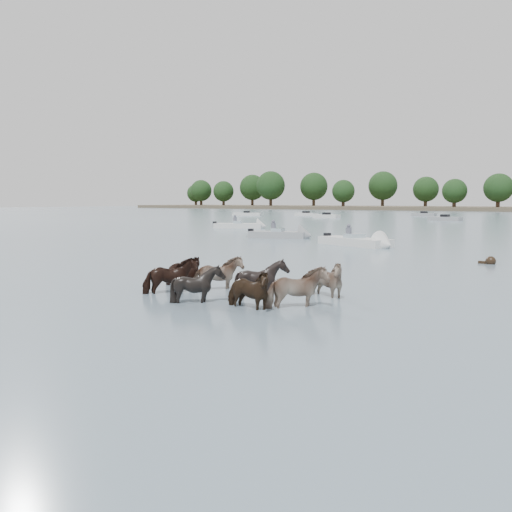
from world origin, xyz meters
The scene contains 8 objects.
ground centered at (0.00, 0.00, 0.00)m, with size 400.00×400.00×0.00m, color slate.
shoreline centered at (-70.00, 150.00, 0.50)m, with size 160.00×30.00×1.00m, color #4C4233.
pony_herd centered at (-0.15, 2.25, 0.40)m, with size 6.29×3.84×1.37m.
swimming_pony centered at (3.79, 15.19, 0.10)m, with size 0.72×0.44×0.44m.
motorboat_a centered at (-12.14, 24.00, 0.23)m, with size 4.90×2.99×1.92m.
motorboat_b centered at (-4.53, 20.51, 0.23)m, with size 5.59×3.33×1.92m.
motorboat_f centered at (-23.27, 33.86, 0.23)m, with size 5.35×3.85×1.92m.
treeline centered at (-71.53, 149.80, 6.76)m, with size 147.95×25.11×12.46m.
Camera 1 is at (9.22, -9.87, 2.74)m, focal length 38.38 mm.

